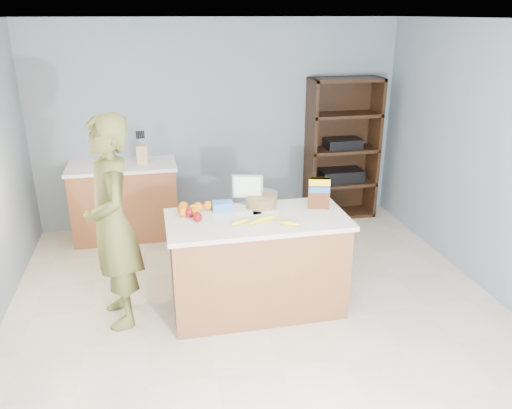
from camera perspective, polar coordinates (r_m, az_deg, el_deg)
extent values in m
cube|color=beige|center=(4.46, 0.96, -13.70)|extent=(4.50, 5.00, 0.02)
cube|color=slate|center=(6.26, -4.16, 9.10)|extent=(4.50, 0.02, 2.50)
cube|color=white|center=(3.66, 1.22, 20.40)|extent=(4.50, 5.00, 0.02)
cube|color=brown|center=(4.48, 0.13, -7.04)|extent=(1.50, 0.70, 0.86)
cube|color=silver|center=(4.29, 0.14, -1.73)|extent=(1.56, 0.76, 0.04)
cube|color=black|center=(4.68, 0.13, -11.15)|extent=(1.46, 0.66, 0.10)
cube|color=brown|center=(6.15, -14.68, 0.27)|extent=(1.20, 0.60, 0.86)
cube|color=white|center=(6.01, -15.08, 4.28)|extent=(1.24, 0.62, 0.04)
cube|color=black|center=(6.70, 9.26, 6.62)|extent=(0.90, 0.04, 1.80)
cube|color=black|center=(6.40, 6.22, 6.07)|extent=(0.04, 0.40, 1.80)
cube|color=black|center=(6.71, 13.26, 6.34)|extent=(0.04, 0.40, 1.80)
cube|color=black|center=(6.82, 9.37, -0.94)|extent=(0.90, 0.40, 0.04)
cube|color=black|center=(6.67, 9.59, 2.49)|extent=(0.90, 0.40, 0.04)
cube|color=black|center=(6.54, 9.82, 6.22)|extent=(0.90, 0.40, 0.04)
cube|color=black|center=(6.44, 10.07, 10.09)|extent=(0.90, 0.40, 0.04)
cube|color=black|center=(6.38, 10.32, 13.88)|extent=(0.90, 0.40, 0.04)
cube|color=black|center=(6.64, 9.64, 3.30)|extent=(0.55, 0.32, 0.16)
cube|color=black|center=(6.52, 9.87, 6.90)|extent=(0.45, 0.30, 0.12)
imported|color=brown|center=(4.30, -16.10, -2.12)|extent=(0.57, 0.75, 1.82)
cube|color=tan|center=(5.93, -12.91, 5.57)|extent=(0.12, 0.10, 0.22)
cylinder|color=black|center=(5.89, -13.42, 6.99)|extent=(0.02, 0.02, 0.09)
cylinder|color=black|center=(5.89, -13.23, 7.00)|extent=(0.02, 0.02, 0.09)
cylinder|color=black|center=(5.89, -13.03, 7.02)|extent=(0.02, 0.02, 0.09)
cylinder|color=black|center=(5.89, -12.84, 7.03)|extent=(0.02, 0.02, 0.09)
cylinder|color=black|center=(5.89, -12.64, 7.05)|extent=(0.02, 0.02, 0.09)
cube|color=white|center=(4.36, -0.85, -1.02)|extent=(0.24, 0.15, 0.00)
cube|color=white|center=(4.37, 1.08, -1.01)|extent=(0.24, 0.15, 0.00)
ellipsoid|color=yellow|center=(4.14, -1.81, -2.01)|extent=(0.18, 0.11, 0.04)
ellipsoid|color=yellow|center=(4.15, 0.12, -1.97)|extent=(0.18, 0.13, 0.04)
ellipsoid|color=yellow|center=(4.21, 1.32, -1.58)|extent=(0.19, 0.06, 0.04)
ellipsoid|color=yellow|center=(4.12, 3.81, -2.18)|extent=(0.18, 0.12, 0.04)
sphere|color=maroon|center=(4.32, -7.63, -0.90)|extent=(0.08, 0.08, 0.08)
sphere|color=maroon|center=(4.21, -6.70, -1.42)|extent=(0.08, 0.08, 0.08)
sphere|color=orange|center=(4.34, -8.29, -0.83)|extent=(0.08, 0.08, 0.08)
sphere|color=orange|center=(4.46, -8.28, -0.20)|extent=(0.08, 0.08, 0.08)
sphere|color=orange|center=(4.32, -6.92, -0.84)|extent=(0.08, 0.08, 0.08)
sphere|color=orange|center=(4.43, -6.65, -0.28)|extent=(0.08, 0.08, 0.08)
sphere|color=orange|center=(4.39, -8.44, -0.58)|extent=(0.08, 0.08, 0.08)
sphere|color=orange|center=(4.39, -7.14, -0.50)|extent=(0.08, 0.08, 0.08)
sphere|color=orange|center=(4.45, -5.51, -0.11)|extent=(0.08, 0.08, 0.08)
cube|color=blue|center=(4.43, -3.83, -0.19)|extent=(0.19, 0.13, 0.08)
cylinder|color=#267219|center=(4.51, 0.58, 0.32)|extent=(0.27, 0.27, 0.09)
cylinder|color=white|center=(4.50, 0.58, 0.56)|extent=(0.30, 0.30, 0.13)
cylinder|color=silver|center=(4.58, -0.96, 0.15)|extent=(0.12, 0.12, 0.01)
cylinder|color=silver|center=(4.57, -0.96, 0.52)|extent=(0.02, 0.02, 0.05)
cube|color=silver|center=(4.53, -0.97, 2.12)|extent=(0.28, 0.11, 0.22)
cube|color=yellow|center=(4.51, -0.99, 2.03)|extent=(0.23, 0.07, 0.18)
cube|color=#592B14|center=(4.47, 7.21, 1.28)|extent=(0.20, 0.11, 0.28)
cube|color=yellow|center=(4.44, 7.27, 2.62)|extent=(0.20, 0.12, 0.06)
cube|color=blue|center=(4.46, 7.23, 1.76)|extent=(0.20, 0.12, 0.05)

